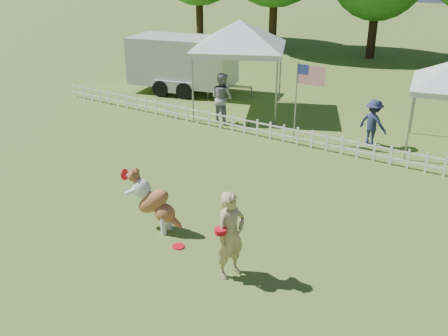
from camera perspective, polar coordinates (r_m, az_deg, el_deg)
name	(u,v)px	position (r m, az deg, el deg)	size (l,w,h in m)	color
ground	(165,244)	(10.92, -6.73, -8.59)	(120.00, 120.00, 0.00)	#466D22
picket_fence	(305,138)	(16.21, 9.20, 3.45)	(22.00, 0.08, 0.60)	white
handler	(231,235)	(9.46, 0.77, -7.67)	(0.64, 0.42, 1.75)	tan
dog	(154,202)	(11.17, -7.97, -3.83)	(1.33, 0.44, 1.37)	brown
frisbee_on_turf	(178,246)	(10.78, -5.24, -8.91)	(0.26, 0.26, 0.02)	red
canopy_tent_left	(239,67)	(19.48, 1.76, 11.43)	(3.29, 3.29, 3.40)	white
cargo_trailer	(183,64)	(22.46, -4.72, 11.74)	(5.57, 2.45, 2.45)	silver
flag_pole	(296,102)	(16.41, 8.19, 7.45)	(1.00, 0.10, 2.60)	gray
spectator_a	(222,98)	(18.17, -0.24, 8.00)	(0.89, 0.69, 1.83)	gray
spectator_b	(373,123)	(16.65, 16.67, 4.97)	(0.98, 0.56, 1.52)	#232A4B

